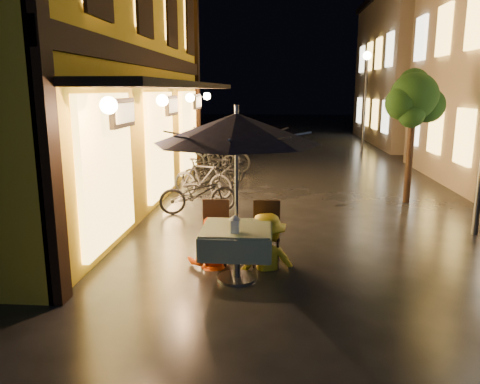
# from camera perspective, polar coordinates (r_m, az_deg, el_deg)

# --- Properties ---
(ground) EXTENTS (90.00, 90.00, 0.00)m
(ground) POSITION_cam_1_polar(r_m,az_deg,el_deg) (7.27, 10.12, -9.25)
(ground) COLOR black
(ground) RESTS_ON ground
(west_building) EXTENTS (5.90, 11.40, 7.40)m
(west_building) POSITION_cam_1_polar(r_m,az_deg,el_deg) (11.88, -21.30, 16.67)
(west_building) COLOR gold
(west_building) RESTS_ON ground
(east_building_far) EXTENTS (7.30, 10.30, 7.30)m
(east_building_far) POSITION_cam_1_polar(r_m,az_deg,el_deg) (26.08, 23.56, 13.59)
(east_building_far) COLOR tan
(east_building_far) RESTS_ON ground
(street_tree) EXTENTS (1.43, 1.20, 3.15)m
(street_tree) POSITION_cam_1_polar(r_m,az_deg,el_deg) (11.68, 20.49, 10.46)
(street_tree) COLOR black
(street_tree) RESTS_ON ground
(streetlamp_far) EXTENTS (0.36, 0.36, 4.23)m
(streetlamp_far) POSITION_cam_1_polar(r_m,az_deg,el_deg) (21.06, 15.07, 12.68)
(streetlamp_far) COLOR #59595E
(streetlamp_far) RESTS_ON ground
(cafe_table) EXTENTS (0.99, 0.99, 0.78)m
(cafe_table) POSITION_cam_1_polar(r_m,az_deg,el_deg) (6.60, -0.41, -5.90)
(cafe_table) COLOR #59595E
(cafe_table) RESTS_ON ground
(patio_umbrella) EXTENTS (2.27, 2.27, 2.46)m
(patio_umbrella) POSITION_cam_1_polar(r_m,az_deg,el_deg) (6.29, -0.43, 7.73)
(patio_umbrella) COLOR #59595E
(patio_umbrella) RESTS_ON ground
(cafe_chair_left) EXTENTS (0.42, 0.42, 0.97)m
(cafe_chair_left) POSITION_cam_1_polar(r_m,az_deg,el_deg) (7.35, -3.03, -4.38)
(cafe_chair_left) COLOR black
(cafe_chair_left) RESTS_ON ground
(cafe_chair_right) EXTENTS (0.42, 0.42, 0.97)m
(cafe_chair_right) POSITION_cam_1_polar(r_m,az_deg,el_deg) (7.30, 3.23, -4.52)
(cafe_chair_right) COLOR black
(cafe_chair_right) RESTS_ON ground
(table_lantern) EXTENTS (0.16, 0.16, 0.25)m
(table_lantern) POSITION_cam_1_polar(r_m,az_deg,el_deg) (6.25, -0.62, -3.77)
(table_lantern) COLOR white
(table_lantern) RESTS_ON cafe_table
(person_orange) EXTENTS (0.77, 0.62, 1.50)m
(person_orange) POSITION_cam_1_polar(r_m,az_deg,el_deg) (7.10, -3.68, -3.22)
(person_orange) COLOR #E54506
(person_orange) RESTS_ON ground
(person_yellow) EXTENTS (1.20, 0.90, 1.64)m
(person_yellow) POSITION_cam_1_polar(r_m,az_deg,el_deg) (7.01, 3.27, -2.82)
(person_yellow) COLOR yellow
(person_yellow) RESTS_ON ground
(bicycle_0) EXTENTS (1.79, 1.07, 0.89)m
(bicycle_0) POSITION_cam_1_polar(r_m,az_deg,el_deg) (10.24, -5.15, -0.14)
(bicycle_0) COLOR black
(bicycle_0) RESTS_ON ground
(bicycle_1) EXTENTS (1.71, 1.01, 0.99)m
(bicycle_1) POSITION_cam_1_polar(r_m,az_deg,el_deg) (11.65, -4.56, 1.66)
(bicycle_1) COLOR black
(bicycle_1) RESTS_ON ground
(bicycle_2) EXTENTS (1.64, 0.71, 0.84)m
(bicycle_2) POSITION_cam_1_polar(r_m,az_deg,el_deg) (12.91, -3.59, 2.37)
(bicycle_2) COLOR black
(bicycle_2) RESTS_ON ground
(bicycle_3) EXTENTS (1.50, 0.55, 0.88)m
(bicycle_3) POSITION_cam_1_polar(r_m,az_deg,el_deg) (13.34, -2.65, 2.81)
(bicycle_3) COLOR black
(bicycle_3) RESTS_ON ground
(bicycle_4) EXTENTS (1.98, 1.25, 0.98)m
(bicycle_4) POSITION_cam_1_polar(r_m,az_deg,el_deg) (15.21, -3.24, 4.17)
(bicycle_4) COLOR black
(bicycle_4) RESTS_ON ground
(bicycle_5) EXTENTS (1.87, 1.20, 1.09)m
(bicycle_5) POSITION_cam_1_polar(r_m,az_deg,el_deg) (15.31, -1.74, 4.45)
(bicycle_5) COLOR black
(bicycle_5) RESTS_ON ground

